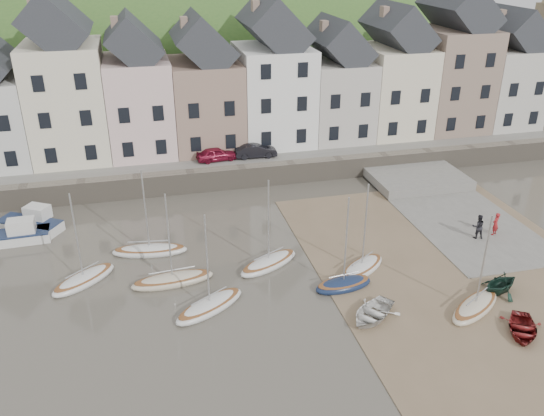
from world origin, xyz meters
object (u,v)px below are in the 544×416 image
object	(u,v)px
rowboat_green	(501,283)
person_red	(496,224)
sailboat_0	(150,250)
car_left	(217,154)
car_right	(256,151)
rowboat_red	(522,329)
person_dark	(478,226)
rowboat_white	(372,313)

from	to	relation	value
rowboat_green	person_red	bearing A→B (deg)	132.23
sailboat_0	car_left	xyz separation A→B (m)	(6.55, 12.40, 1.94)
car_left	car_right	bearing A→B (deg)	-96.62
person_red	car_right	size ratio (longest dim) A/B	0.45
rowboat_red	person_dark	size ratio (longest dim) A/B	1.71
car_right	sailboat_0	bearing A→B (deg)	142.84
sailboat_0	car_right	xyz separation A→B (m)	(10.10, 12.40, 1.96)
rowboat_red	car_left	size ratio (longest dim) A/B	0.87
person_red	car_left	distance (m)	23.68
sailboat_0	car_left	distance (m)	14.16
sailboat_0	rowboat_green	world-z (taller)	sailboat_0
rowboat_green	rowboat_red	distance (m)	3.92
person_red	person_dark	bearing A→B (deg)	-22.14
rowboat_green	car_right	world-z (taller)	car_right
rowboat_red	car_right	size ratio (longest dim) A/B	0.82
rowboat_white	rowboat_red	world-z (taller)	rowboat_white
rowboat_green	person_red	world-z (taller)	person_red
sailboat_0	person_dark	size ratio (longest dim) A/B	3.51
rowboat_white	car_left	xyz separation A→B (m)	(-5.24, 22.80, 1.79)
rowboat_white	person_dark	distance (m)	12.93
car_left	rowboat_red	bearing A→B (deg)	-160.86
rowboat_green	sailboat_0	bearing A→B (deg)	-132.57
rowboat_white	rowboat_green	size ratio (longest dim) A/B	1.30
rowboat_red	rowboat_green	bearing A→B (deg)	104.53
rowboat_green	person_dark	distance (m)	6.86
person_dark	person_red	bearing A→B (deg)	-159.75
person_red	car_right	xyz separation A→B (m)	(-14.10, 15.74, 1.25)
car_left	car_right	xyz separation A→B (m)	(3.56, 0.00, 0.01)
person_dark	car_right	bearing A→B (deg)	-37.07
rowboat_green	person_dark	world-z (taller)	person_dark
person_red	person_dark	size ratio (longest dim) A/B	0.94
person_dark	car_right	world-z (taller)	car_right
person_red	person_dark	xyz separation A→B (m)	(-1.50, -0.15, 0.05)
person_red	person_dark	world-z (taller)	person_dark
rowboat_white	rowboat_red	distance (m)	7.99
rowboat_red	car_left	distance (m)	28.95
rowboat_green	rowboat_red	bearing A→B (deg)	-33.34
rowboat_green	rowboat_red	size ratio (longest dim) A/B	0.85
sailboat_0	person_dark	world-z (taller)	sailboat_0
car_right	rowboat_red	bearing A→B (deg)	-158.90
car_left	rowboat_white	bearing A→B (deg)	-173.68
rowboat_red	person_red	bearing A→B (deg)	94.97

